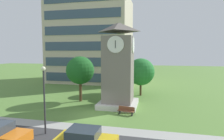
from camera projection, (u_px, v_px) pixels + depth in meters
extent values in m
plane|color=#567F38|center=(93.00, 115.00, 20.22)|extent=(160.00, 160.00, 0.00)
cube|color=#9E9E99|center=(80.00, 127.00, 16.87)|extent=(120.00, 1.60, 0.01)
cube|color=beige|center=(92.00, 40.00, 44.43)|extent=(17.65, 13.86, 19.20)
cube|color=#384C60|center=(82.00, 77.00, 38.41)|extent=(16.23, 0.10, 1.80)
cube|color=#384C60|center=(82.00, 62.00, 38.11)|extent=(16.23, 0.10, 1.80)
cube|color=#384C60|center=(81.00, 46.00, 37.80)|extent=(16.23, 0.10, 1.80)
cube|color=#384C60|center=(81.00, 30.00, 37.50)|extent=(16.23, 0.10, 1.80)
cube|color=#384C60|center=(81.00, 14.00, 37.19)|extent=(16.23, 0.10, 1.80)
cube|color=slate|center=(118.00, 72.00, 23.21)|extent=(3.49, 3.49, 8.70)
cube|color=beige|center=(118.00, 104.00, 23.59)|extent=(4.71, 4.71, 0.60)
pyramid|color=#5D5751|center=(119.00, 27.00, 22.69)|extent=(3.84, 3.84, 1.11)
cylinder|color=white|center=(115.00, 44.00, 21.14)|extent=(1.92, 0.12, 1.92)
cylinder|color=white|center=(133.00, 45.00, 22.50)|extent=(0.12, 1.92, 1.92)
cube|color=black|center=(115.00, 43.00, 21.06)|extent=(0.05, 0.09, 0.58)
cube|color=black|center=(115.00, 44.00, 21.06)|extent=(0.06, 0.04, 0.86)
cube|color=brown|center=(126.00, 111.00, 20.23)|extent=(1.86, 0.79, 0.06)
cube|color=brown|center=(126.00, 108.00, 20.41)|extent=(1.78, 0.37, 0.40)
cube|color=black|center=(120.00, 112.00, 20.53)|extent=(0.16, 0.44, 0.45)
cube|color=black|center=(132.00, 114.00, 19.97)|extent=(0.16, 0.44, 0.45)
cylinder|color=#333338|center=(44.00, 103.00, 15.33)|extent=(0.14, 0.14, 5.27)
sphere|color=#F2EFCC|center=(43.00, 69.00, 15.06)|extent=(0.36, 0.36, 0.36)
cylinder|color=#513823|center=(81.00, 91.00, 25.84)|extent=(0.38, 0.38, 2.97)
sphere|color=#1D5F22|center=(80.00, 70.00, 25.57)|extent=(3.83, 3.83, 3.83)
cylinder|color=#513823|center=(141.00, 88.00, 29.33)|extent=(0.33, 0.33, 2.26)
sphere|color=#24722F|center=(141.00, 72.00, 29.08)|extent=(4.21, 4.21, 4.21)
cylinder|color=#513823|center=(119.00, 86.00, 30.83)|extent=(0.29, 0.29, 2.36)
sphere|color=#2D5F1A|center=(119.00, 71.00, 30.59)|extent=(3.99, 3.99, 3.99)
cylinder|color=black|center=(23.00, 138.00, 14.13)|extent=(0.66, 0.22, 0.66)
cube|color=#2D3842|center=(83.00, 133.00, 12.50)|extent=(2.06, 1.65, 0.60)
cylinder|color=black|center=(75.00, 140.00, 13.72)|extent=(0.66, 0.22, 0.66)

